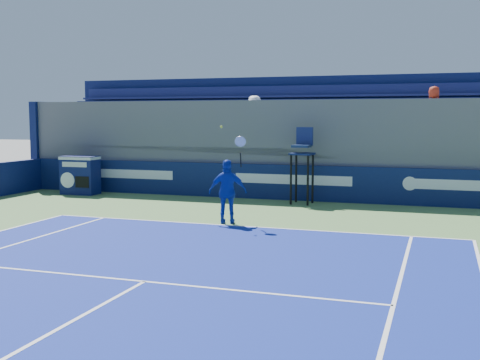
% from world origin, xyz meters
% --- Properties ---
extents(back_hoarding, '(20.40, 0.21, 1.20)m').
position_xyz_m(back_hoarding, '(0.00, 17.10, 0.60)').
color(back_hoarding, '#0C1744').
rests_on(back_hoarding, ground).
extents(match_clock, '(1.33, 0.75, 1.40)m').
position_xyz_m(match_clock, '(-7.70, 16.18, 0.74)').
color(match_clock, '#0F174E').
rests_on(match_clock, ground).
extents(umpire_chair, '(0.75, 0.75, 2.48)m').
position_xyz_m(umpire_chair, '(0.48, 16.38, 1.53)').
color(umpire_chair, black).
rests_on(umpire_chair, ground).
extents(tennis_player, '(1.06, 0.66, 2.57)m').
position_xyz_m(tennis_player, '(-0.56, 12.17, 0.86)').
color(tennis_player, '#1432A9').
rests_on(tennis_player, apron).
extents(stadium_seating, '(21.00, 4.05, 4.40)m').
position_xyz_m(stadium_seating, '(-0.01, 19.15, 1.83)').
color(stadium_seating, '#57575D').
rests_on(stadium_seating, ground).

